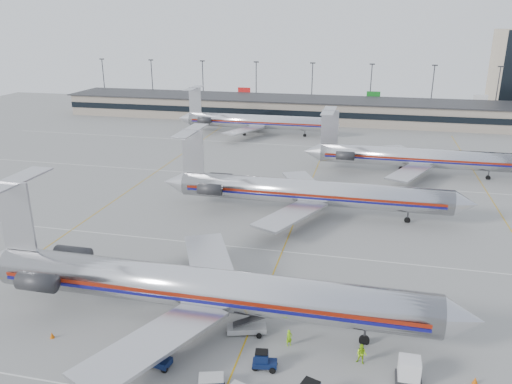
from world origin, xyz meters
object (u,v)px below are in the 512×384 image
(uld_container, at_px, (409,371))
(belt_loader, at_px, (247,327))
(jet_second_row, at_px, (305,192))
(tug_center, at_px, (263,361))
(jet_foreground, at_px, (196,287))

(uld_container, distance_m, belt_loader, 14.78)
(jet_second_row, bearing_deg, tug_center, -87.76)
(jet_foreground, bearing_deg, jet_second_row, 78.23)
(jet_second_row, height_order, uld_container, jet_second_row)
(jet_foreground, distance_m, belt_loader, 6.21)
(jet_second_row, xyz_separation_m, tug_center, (1.41, -36.01, -2.79))
(jet_second_row, relative_size, tug_center, 21.54)
(jet_second_row, height_order, belt_loader, jet_second_row)
(tug_center, bearing_deg, uld_container, -3.10)
(jet_foreground, bearing_deg, belt_loader, -8.78)
(jet_foreground, bearing_deg, uld_container, -12.45)
(jet_foreground, xyz_separation_m, jet_second_row, (6.38, 30.63, -0.24))
(jet_foreground, height_order, jet_second_row, jet_foreground)
(uld_container, bearing_deg, jet_foreground, 167.73)
(jet_second_row, xyz_separation_m, belt_loader, (-1.12, -31.44, -2.94))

